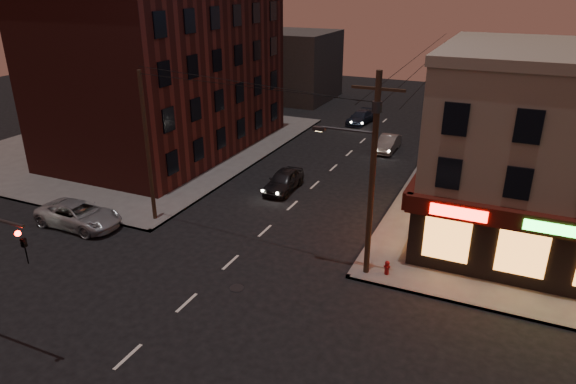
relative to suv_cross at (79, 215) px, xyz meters
The scene contains 14 objects.
ground 11.18m from the suv_cross, 21.01° to the right, with size 120.00×120.00×0.00m, color black.
sidewalk_nw 16.82m from the suv_cross, 116.83° to the left, with size 24.00×28.00×0.15m, color #514F4C.
brick_apartment 16.63m from the suv_cross, 105.24° to the left, with size 12.00×20.00×13.00m, color #4D1D19.
bg_building_ne_a 41.95m from the suv_cross, 54.32° to the left, with size 10.00×12.00×7.00m, color #3F3D3A.
bg_building_nw 38.23m from the suv_cross, 93.89° to the left, with size 9.00×10.00×8.00m, color #3F3D3A.
bg_building_ne_b 53.02m from the suv_cross, 64.97° to the left, with size 8.00×8.00×6.00m, color #3F3D3A.
utility_pole_main 17.91m from the suv_cross, ahead, with size 4.20×0.44×10.00m.
utility_pole_far 33.10m from the suv_cross, 58.42° to the left, with size 0.26×0.26×9.00m, color #382619.
utility_pole_west 5.88m from the suv_cross, 34.67° to the left, with size 0.24×0.24×9.00m, color #382619.
suv_cross is the anchor object (origin of this frame).
sedan_near 13.46m from the suv_cross, 49.21° to the left, with size 1.74×4.33×1.47m, color black.
sedan_mid 25.63m from the suv_cross, 58.93° to the left, with size 1.43×4.09×1.35m, color slate.
sedan_far 30.90m from the suv_cross, 74.20° to the left, with size 1.77×4.36×1.26m, color #17202F.
fire_hydrant 18.32m from the suv_cross, ahead, with size 0.32×0.32×0.75m.
Camera 1 is at (12.40, -16.10, 13.76)m, focal length 32.00 mm.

